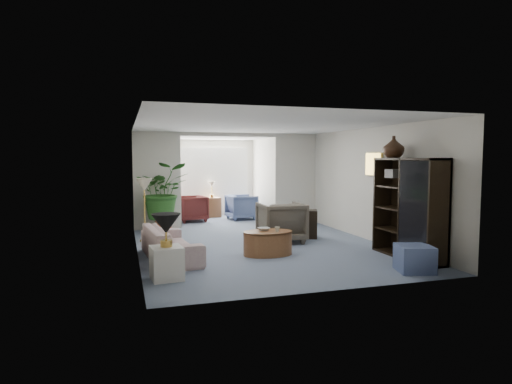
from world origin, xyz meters
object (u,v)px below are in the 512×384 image
object	(u,v)px
ottoman	(415,259)
sunroom_chair_maroon	(191,208)
sofa	(171,243)
sunroom_chair_blue	(242,207)
end_table	(167,263)
side_table_dark	(305,224)
floor_lamp	(144,185)
entertainment_cabinet	(408,208)
framed_picture	(374,164)
cabinet_urn	(394,147)
wingback_chair	(281,222)
coffee_table	(268,243)
plant_pot	(163,225)
table_lamp	(166,224)
coffee_bowl	(264,229)
coffee_cup	(277,229)
sunroom_table	(212,207)

from	to	relation	value
ottoman	sunroom_chair_maroon	size ratio (longest dim) A/B	0.65
sofa	sunroom_chair_blue	distance (m)	5.22
end_table	side_table_dark	world-z (taller)	side_table_dark
floor_lamp	entertainment_cabinet	distance (m)	5.47
framed_picture	cabinet_urn	bearing A→B (deg)	-102.78
floor_lamp	wingback_chair	world-z (taller)	floor_lamp
framed_picture	end_table	world-z (taller)	framed_picture
coffee_table	plant_pot	distance (m)	3.60
wingback_chair	ottoman	bearing A→B (deg)	114.37
plant_pot	sunroom_chair_blue	distance (m)	2.91
end_table	coffee_table	distance (m)	2.30
table_lamp	sunroom_chair_maroon	size ratio (longest dim) A/B	0.53
coffee_bowl	ottoman	distance (m)	2.76
framed_picture	table_lamp	distance (m)	4.96
sofa	cabinet_urn	distance (m)	4.58
side_table_dark	plant_pot	size ratio (longest dim) A/B	1.60
coffee_bowl	plant_pot	xyz separation A→B (m)	(-1.62, 3.09, -0.32)
coffee_cup	plant_pot	xyz separation A→B (m)	(-1.82, 3.29, -0.34)
coffee_bowl	cabinet_urn	bearing A→B (deg)	-13.90
table_lamp	plant_pot	xyz separation A→B (m)	(0.33, 4.32, -0.69)
cabinet_urn	sunroom_chair_blue	distance (m)	5.74
coffee_table	side_table_dark	bearing A→B (deg)	45.76
sunroom_table	cabinet_urn	bearing A→B (deg)	-68.66
coffee_bowl	sunroom_table	distance (m)	5.40
ottoman	table_lamp	bearing A→B (deg)	169.48
side_table_dark	cabinet_urn	bearing A→B (deg)	-62.86
sunroom_chair_blue	floor_lamp	bearing A→B (deg)	126.67
framed_picture	ottoman	xyz separation A→B (m)	(-0.72, -2.37, -1.49)
framed_picture	sunroom_chair_blue	xyz separation A→B (m)	(-1.82, 4.24, -1.33)
table_lamp	floor_lamp	xyz separation A→B (m)	(-0.16, 3.19, 0.40)
sunroom_table	entertainment_cabinet	bearing A→B (deg)	-70.17
framed_picture	coffee_cup	world-z (taller)	framed_picture
entertainment_cabinet	ottoman	distance (m)	1.21
floor_lamp	side_table_dark	bearing A→B (deg)	-10.08
framed_picture	sofa	distance (m)	4.63
entertainment_cabinet	side_table_dark	bearing A→B (deg)	112.13
coffee_table	sunroom_table	xyz separation A→B (m)	(0.02, 5.50, 0.08)
framed_picture	plant_pot	bearing A→B (deg)	147.92
coffee_table	sunroom_table	bearing A→B (deg)	89.76
end_table	side_table_dark	bearing A→B (deg)	37.10
ottoman	coffee_table	bearing A→B (deg)	135.28
entertainment_cabinet	sunroom_chair_blue	bearing A→B (deg)	105.50
entertainment_cabinet	cabinet_urn	world-z (taller)	cabinet_urn
sunroom_chair_maroon	sunroom_table	xyz separation A→B (m)	(0.75, 0.75, -0.07)
side_table_dark	sunroom_table	world-z (taller)	side_table_dark
framed_picture	coffee_table	world-z (taller)	framed_picture
sofa	coffee_cup	distance (m)	1.98
framed_picture	sofa	bearing A→B (deg)	-176.07
sunroom_chair_maroon	side_table_dark	bearing A→B (deg)	26.38
table_lamp	cabinet_urn	world-z (taller)	cabinet_urn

